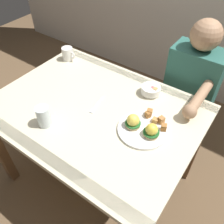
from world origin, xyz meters
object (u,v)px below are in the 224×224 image
fruit_bowl (151,90)px  dining_table (95,121)px  coffee_mug (68,54)px  fork (96,106)px  diner_person (190,90)px  water_glass_near (44,117)px  eggs_benedict_plate (143,127)px

fruit_bowl → dining_table: bearing=-123.5°
coffee_mug → fork: coffee_mug is taller
dining_table → diner_person: (0.36, 0.60, 0.02)m
dining_table → coffee_mug: coffee_mug is taller
coffee_mug → water_glass_near: water_glass_near is taller
eggs_benedict_plate → fork: size_ratio=1.73×
water_glass_near → diner_person: diner_person is taller
fruit_bowl → diner_person: size_ratio=0.11×
coffee_mug → water_glass_near: bearing=-57.9°
fork → diner_person: 0.69m
diner_person → dining_table: bearing=-121.1°
fruit_bowl → coffee_mug: (-0.69, -0.00, 0.02)m
coffee_mug → water_glass_near: (0.35, -0.56, 0.00)m
fruit_bowl → water_glass_near: (-0.34, -0.56, 0.02)m
eggs_benedict_plate → coffee_mug: 0.86m
coffee_mug → diner_person: bearing=19.2°
coffee_mug → dining_table: bearing=-32.0°
fork → diner_person: size_ratio=0.14×
dining_table → fruit_bowl: (0.20, 0.31, 0.14)m
dining_table → fruit_bowl: fruit_bowl is taller
coffee_mug → fork: bearing=-30.4°
dining_table → eggs_benedict_plate: 0.34m
eggs_benedict_plate → coffee_mug: size_ratio=2.43×
coffee_mug → water_glass_near: size_ratio=0.93×
fork → dining_table: bearing=-84.3°
fork → coffee_mug: bearing=149.6°
eggs_benedict_plate → water_glass_near: 0.53m
coffee_mug → diner_person: size_ratio=0.10×
dining_table → fork: bearing=95.7°
fruit_bowl → coffee_mug: coffee_mug is taller
eggs_benedict_plate → water_glass_near: bearing=-149.4°
eggs_benedict_plate → water_glass_near: (-0.45, -0.27, 0.03)m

